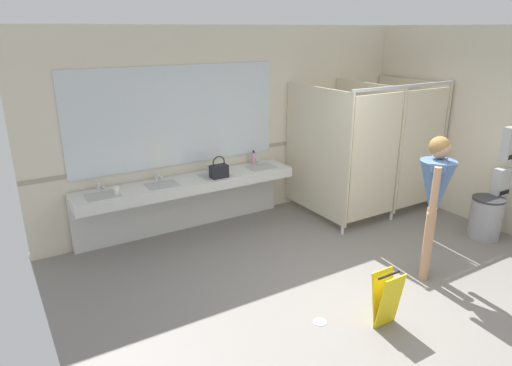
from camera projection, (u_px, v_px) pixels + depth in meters
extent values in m
cube|color=gray|center=(367.00, 297.00, 5.15)|extent=(6.31, 6.16, 0.10)
cube|color=beige|center=(242.00, 124.00, 6.96)|extent=(6.31, 0.12, 2.88)
cube|color=#9E937F|center=(244.00, 150.00, 7.03)|extent=(6.31, 0.01, 0.06)
cube|color=silver|center=(189.00, 184.00, 6.36)|extent=(3.15, 0.57, 0.14)
cube|color=silver|center=(183.00, 206.00, 6.69)|extent=(3.15, 0.08, 0.69)
cube|color=#ADADA8|center=(103.00, 199.00, 5.74)|extent=(0.42, 0.31, 0.11)
cylinder|color=silver|center=(98.00, 186.00, 5.89)|extent=(0.04, 0.04, 0.11)
cylinder|color=silver|center=(99.00, 184.00, 5.83)|extent=(0.03, 0.11, 0.03)
sphere|color=silver|center=(103.00, 187.00, 5.94)|extent=(0.04, 0.04, 0.04)
cube|color=#ADADA8|center=(163.00, 188.00, 6.13)|extent=(0.42, 0.31, 0.11)
cylinder|color=silver|center=(156.00, 177.00, 6.28)|extent=(0.04, 0.04, 0.11)
cylinder|color=silver|center=(157.00, 175.00, 6.22)|extent=(0.03, 0.11, 0.03)
sphere|color=silver|center=(161.00, 177.00, 6.33)|extent=(0.04, 0.04, 0.04)
cube|color=#ADADA8|center=(215.00, 179.00, 6.52)|extent=(0.42, 0.31, 0.11)
cylinder|color=silver|center=(208.00, 168.00, 6.67)|extent=(0.04, 0.04, 0.11)
cylinder|color=silver|center=(209.00, 166.00, 6.61)|extent=(0.03, 0.11, 0.03)
sphere|color=silver|center=(212.00, 169.00, 6.72)|extent=(0.04, 0.04, 0.04)
cube|color=#ADADA8|center=(261.00, 170.00, 6.91)|extent=(0.42, 0.31, 0.11)
cylinder|color=silver|center=(254.00, 160.00, 7.06)|extent=(0.04, 0.04, 0.11)
cylinder|color=silver|center=(255.00, 158.00, 7.00)|extent=(0.03, 0.11, 0.03)
sphere|color=silver|center=(257.00, 161.00, 7.11)|extent=(0.04, 0.04, 0.04)
cube|color=silver|center=(177.00, 116.00, 6.30)|extent=(3.05, 0.02, 1.38)
cube|color=beige|center=(316.00, 152.00, 6.81)|extent=(0.03, 1.49, 1.92)
cylinder|color=silver|center=(342.00, 230.00, 6.58)|extent=(0.05, 0.05, 0.12)
cube|color=beige|center=(365.00, 143.00, 7.30)|extent=(0.03, 1.49, 1.92)
cylinder|color=silver|center=(391.00, 216.00, 7.07)|extent=(0.05, 0.05, 0.12)
cube|color=beige|center=(407.00, 136.00, 7.79)|extent=(0.03, 1.49, 1.92)
cylinder|color=silver|center=(433.00, 204.00, 7.57)|extent=(0.05, 0.05, 0.12)
cube|color=beige|center=(375.00, 158.00, 6.48)|extent=(0.92, 0.03, 1.82)
cube|color=beige|center=(422.00, 149.00, 6.97)|extent=(0.92, 0.03, 1.82)
cube|color=#B7BABF|center=(406.00, 86.00, 6.40)|extent=(2.05, 0.04, 0.04)
cube|color=#B7BABF|center=(503.00, 181.00, 6.45)|extent=(0.36, 0.12, 0.41)
cube|color=black|center=(506.00, 192.00, 6.44)|extent=(0.28, 0.01, 0.06)
cylinder|color=#99999E|center=(485.00, 219.00, 6.41)|extent=(0.43, 0.43, 0.57)
cylinder|color=#333338|center=(489.00, 199.00, 6.31)|extent=(0.43, 0.43, 0.03)
cylinder|color=tan|center=(428.00, 241.00, 5.44)|extent=(0.11, 0.11, 0.84)
cylinder|color=tan|center=(427.00, 247.00, 5.28)|extent=(0.11, 0.11, 0.84)
cone|color=#4C6B99|center=(435.00, 191.00, 5.15)|extent=(0.56, 0.56, 0.72)
cube|color=#4C6B99|center=(438.00, 163.00, 5.04)|extent=(0.46, 0.40, 0.10)
cylinder|color=tan|center=(436.00, 177.00, 5.34)|extent=(0.08, 0.08, 0.54)
cylinder|color=tan|center=(435.00, 191.00, 4.89)|extent=(0.08, 0.08, 0.54)
sphere|color=tan|center=(441.00, 148.00, 4.98)|extent=(0.23, 0.23, 0.23)
sphere|color=olive|center=(440.00, 147.00, 4.98)|extent=(0.23, 0.23, 0.23)
cube|color=black|center=(219.00, 171.00, 6.39)|extent=(0.25, 0.15, 0.18)
torus|color=black|center=(219.00, 162.00, 6.35)|extent=(0.19, 0.02, 0.19)
cylinder|color=#D899B2|center=(254.00, 158.00, 7.02)|extent=(0.07, 0.07, 0.18)
cylinder|color=black|center=(254.00, 152.00, 6.98)|extent=(0.03, 0.03, 0.04)
cylinder|color=white|center=(117.00, 190.00, 5.75)|extent=(0.07, 0.07, 0.10)
cube|color=yellow|center=(390.00, 302.00, 4.45)|extent=(0.28, 0.10, 0.58)
cube|color=yellow|center=(383.00, 297.00, 4.53)|extent=(0.28, 0.10, 0.58)
cylinder|color=black|center=(389.00, 275.00, 4.40)|extent=(0.28, 0.02, 0.02)
cylinder|color=#B7BABF|center=(320.00, 322.00, 4.62)|extent=(0.14, 0.14, 0.01)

